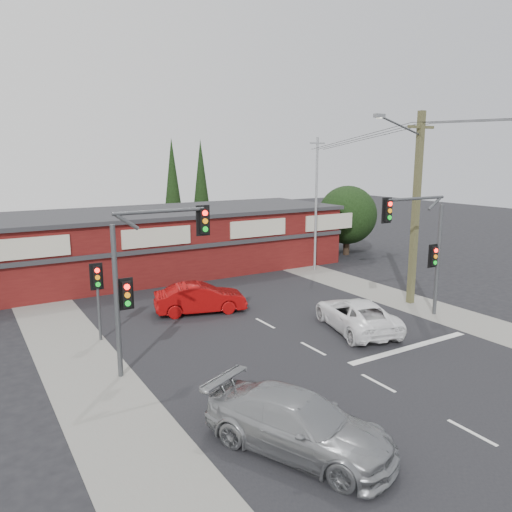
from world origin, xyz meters
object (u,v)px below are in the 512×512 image
silver_suv (299,424)px  white_suv (356,314)px  shop_building (151,242)px  utility_pole (415,203)px  red_sedan (200,298)px

silver_suv → white_suv: bearing=14.1°
white_suv → silver_suv: (-7.84, -6.37, 0.06)m
shop_building → utility_pole: size_ratio=2.73×
red_sedan → utility_pole: size_ratio=0.45×
shop_building → red_sedan: bearing=-95.3°
red_sedan → shop_building: 9.81m
silver_suv → red_sedan: 12.68m
utility_pole → shop_building: bearing=123.8°
silver_suv → shop_building: size_ratio=0.20×
red_sedan → utility_pole: utility_pole is taller
white_suv → shop_building: shop_building is taller
silver_suv → shop_building: shop_building is taller
white_suv → red_sedan: size_ratio=1.13×
silver_suv → shop_building: 22.38m
shop_building → utility_pole: 17.15m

